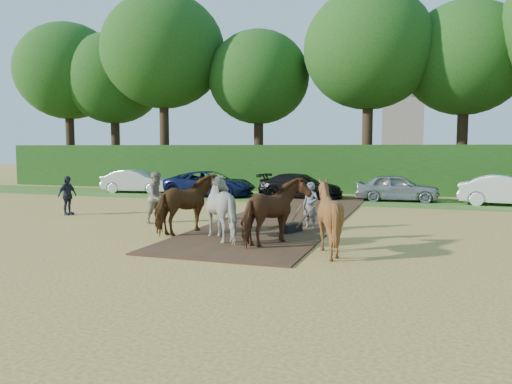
# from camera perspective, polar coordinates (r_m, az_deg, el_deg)

# --- Properties ---
(ground) EXTENTS (120.00, 120.00, 0.00)m
(ground) POSITION_cam_1_polar(r_m,az_deg,el_deg) (14.61, -8.92, -6.17)
(ground) COLOR gold
(ground) RESTS_ON ground
(earth_strip) EXTENTS (4.50, 17.00, 0.05)m
(earth_strip) POSITION_cam_1_polar(r_m,az_deg,el_deg) (20.55, 3.92, -2.77)
(earth_strip) COLOR #472D1C
(earth_strip) RESTS_ON ground
(grass_verge) EXTENTS (50.00, 5.00, 0.03)m
(grass_verge) POSITION_cam_1_polar(r_m,az_deg,el_deg) (27.65, 4.60, -0.76)
(grass_verge) COLOR #38601E
(grass_verge) RESTS_ON ground
(hedgerow) EXTENTS (46.00, 1.60, 3.00)m
(hedgerow) POSITION_cam_1_polar(r_m,az_deg,el_deg) (31.92, 6.58, 2.69)
(hedgerow) COLOR #14380F
(hedgerow) RESTS_ON ground
(spectator_near) EXTENTS (1.05, 1.15, 1.93)m
(spectator_near) POSITION_cam_1_polar(r_m,az_deg,el_deg) (19.17, -11.20, -0.61)
(spectator_near) COLOR #B0A58A
(spectator_near) RESTS_ON ground
(spectator_far) EXTENTS (0.51, 1.01, 1.65)m
(spectator_far) POSITION_cam_1_polar(r_m,az_deg,el_deg) (22.43, -20.76, -0.37)
(spectator_far) COLOR #22232D
(spectator_far) RESTS_ON ground
(plough_team) EXTENTS (6.87, 5.10, 1.98)m
(plough_team) POSITION_cam_1_polar(r_m,az_deg,el_deg) (14.90, -0.31, -2.06)
(plough_team) COLOR brown
(plough_team) RESTS_ON ground
(parked_cars) EXTENTS (30.71, 3.16, 1.49)m
(parked_cars) POSITION_cam_1_polar(r_m,az_deg,el_deg) (27.25, 9.68, 0.57)
(parked_cars) COLOR silver
(parked_cars) RESTS_ON ground
(treeline) EXTENTS (48.70, 10.60, 14.21)m
(treeline) POSITION_cam_1_polar(r_m,az_deg,el_deg) (35.90, 5.07, 14.94)
(treeline) COLOR #382616
(treeline) RESTS_ON ground
(church) EXTENTS (5.20, 5.20, 27.00)m
(church) POSITION_cam_1_polar(r_m,az_deg,el_deg) (68.61, 16.67, 14.06)
(church) COLOR slate
(church) RESTS_ON ground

